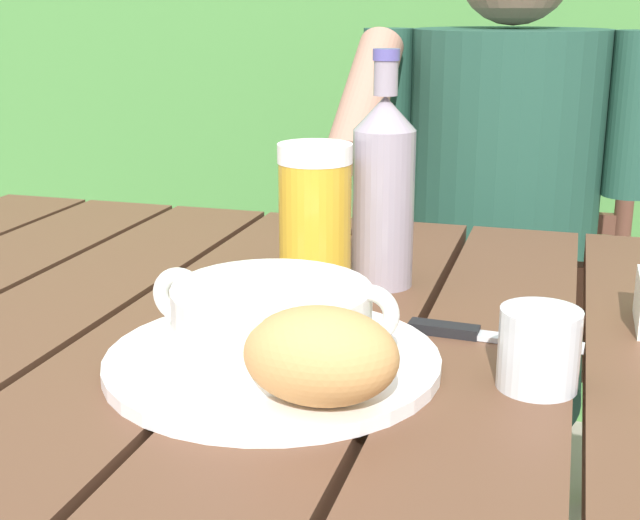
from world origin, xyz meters
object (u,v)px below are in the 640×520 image
(serving_plate, at_px, (273,361))
(water_glass_small, at_px, (539,349))
(beer_bottle, at_px, (384,189))
(chair_near_diner, at_px, (502,311))
(soup_bowl, at_px, (272,319))
(person_eating, at_px, (498,213))
(bread_roll, at_px, (321,356))
(beer_glass, at_px, (315,220))
(table_knife, at_px, (476,334))

(serving_plate, height_order, water_glass_small, water_glass_small)
(beer_bottle, xyz_separation_m, water_glass_small, (0.18, -0.23, -0.08))
(chair_near_diner, distance_m, water_glass_small, 1.02)
(soup_bowl, xyz_separation_m, beer_bottle, (0.04, 0.26, 0.06))
(person_eating, xyz_separation_m, serving_plate, (-0.12, -0.79, 0.04))
(chair_near_diner, distance_m, serving_plate, 1.04)
(soup_bowl, distance_m, bread_roll, 0.10)
(beer_glass, distance_m, water_glass_small, 0.31)
(serving_plate, height_order, beer_glass, beer_glass)
(soup_bowl, bearing_deg, chair_near_diner, 82.81)
(water_glass_small, bearing_deg, person_eating, 97.36)
(bread_roll, relative_size, water_glass_small, 1.84)
(chair_near_diner, bearing_deg, beer_bottle, -96.57)
(bread_roll, bearing_deg, beer_glass, 107.40)
(person_eating, distance_m, bread_roll, 0.88)
(table_knife, bearing_deg, soup_bowl, -143.49)
(beer_bottle, bearing_deg, soup_bowl, -98.99)
(bread_roll, height_order, beer_bottle, beer_bottle)
(soup_bowl, height_order, water_glass_small, soup_bowl)
(serving_plate, height_order, beer_bottle, beer_bottle)
(beer_glass, bearing_deg, bread_roll, -72.60)
(beer_glass, xyz_separation_m, water_glass_small, (0.24, -0.18, -0.05))
(soup_bowl, height_order, beer_glass, beer_glass)
(chair_near_diner, relative_size, soup_bowl, 4.29)
(person_eating, relative_size, water_glass_small, 18.29)
(table_knife, bearing_deg, bread_roll, -115.92)
(chair_near_diner, distance_m, beer_bottle, 0.83)
(serving_plate, height_order, soup_bowl, soup_bowl)
(soup_bowl, bearing_deg, person_eating, 81.25)
(chair_near_diner, height_order, serving_plate, chair_near_diner)
(beer_bottle, bearing_deg, person_eating, 81.37)
(person_eating, distance_m, soup_bowl, 0.81)
(chair_near_diner, xyz_separation_m, beer_bottle, (-0.08, -0.73, 0.38))
(soup_bowl, xyz_separation_m, table_knife, (0.16, 0.12, -0.04))
(chair_near_diner, xyz_separation_m, bread_roll, (-0.06, -1.07, 0.32))
(beer_glass, relative_size, table_knife, 1.00)
(beer_glass, height_order, beer_bottle, beer_bottle)
(beer_glass, xyz_separation_m, table_knife, (0.18, -0.09, -0.08))
(person_eating, height_order, table_knife, person_eating)
(soup_bowl, height_order, bread_roll, bread_roll)
(soup_bowl, distance_m, table_knife, 0.20)
(person_eating, xyz_separation_m, table_knife, (0.04, -0.67, 0.04))
(chair_near_diner, xyz_separation_m, soup_bowl, (-0.12, -0.99, 0.32))
(bread_roll, height_order, water_glass_small, bread_roll)
(bread_roll, bearing_deg, person_eating, 86.30)
(person_eating, bearing_deg, bread_roll, -93.70)
(person_eating, distance_m, water_glass_small, 0.78)
(table_knife, bearing_deg, person_eating, 93.30)
(person_eating, relative_size, beer_glass, 7.54)
(table_knife, bearing_deg, chair_near_diner, 92.37)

